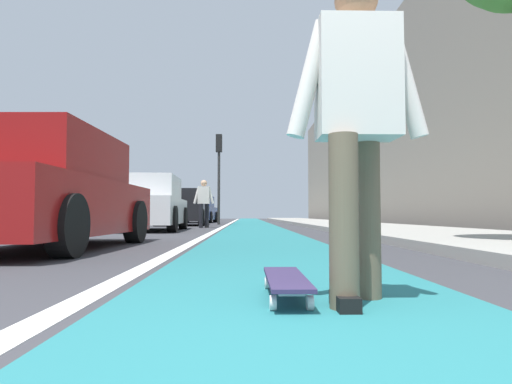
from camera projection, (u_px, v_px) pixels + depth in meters
name	position (u px, v px, depth m)	size (l,w,h in m)	color
ground_plane	(257.00, 232.00, 11.11)	(80.00, 80.00, 0.00)	#38383D
bike_lane_paint	(251.00, 223.00, 25.08)	(56.00, 1.90, 0.00)	#237075
lane_stripe_white	(229.00, 224.00, 21.07)	(52.00, 0.16, 0.01)	silver
sidewalk_curb	(331.00, 224.00, 19.17)	(52.00, 3.20, 0.13)	#9E9B93
building_facade	(372.00, 141.00, 23.45)	(40.00, 1.20, 8.64)	gray
skateboard	(286.00, 280.00, 2.34)	(0.84, 0.20, 0.11)	white
skater_person	(357.00, 115.00, 2.24)	(0.46, 0.72, 1.64)	brown
parked_car_near	(44.00, 193.00, 5.74)	(4.08, 1.95, 1.49)	maroon
parked_car_mid	(146.00, 205.00, 12.31)	(4.23, 2.09, 1.49)	silver
parked_car_far	(182.00, 208.00, 18.70)	(4.31, 2.11, 1.49)	black
parked_car_end	(198.00, 210.00, 24.76)	(4.21, 2.00, 1.47)	navy
traffic_light	(219.00, 162.00, 20.17)	(0.33, 0.28, 4.08)	#2D2D2D
pedestrian_distant	(204.00, 200.00, 15.09)	(0.45, 0.71, 1.62)	black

